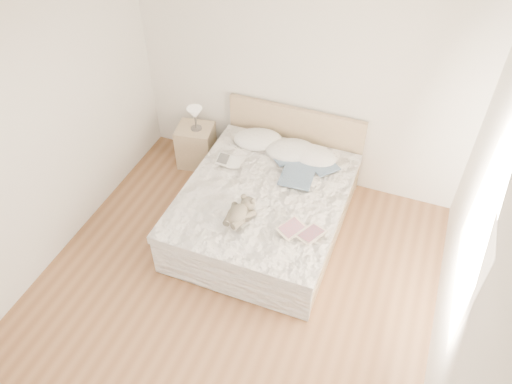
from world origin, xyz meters
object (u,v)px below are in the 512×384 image
bed (266,206)px  nightstand (196,146)px  teddy_bear (237,218)px  table_lamp (195,114)px  childrens_book (301,231)px  photo_book (229,161)px

bed → nightstand: 1.46m
teddy_bear → nightstand: bearing=140.2°
table_lamp → childrens_book: (1.78, -1.26, -0.15)m
nightstand → childrens_book: bearing=-34.8°
bed → nightstand: (-1.25, 0.74, -0.03)m
bed → childrens_book: 0.83m
nightstand → childrens_book: 2.24m
nightstand → bed: bearing=-30.5°
bed → table_lamp: (-1.23, 0.74, 0.47)m
nightstand → table_lamp: bearing=-3.3°
bed → photo_book: bearing=157.8°
bed → photo_book: 0.67m
table_lamp → teddy_bear: (1.13, -1.34, -0.13)m
table_lamp → photo_book: table_lamp is taller
nightstand → teddy_bear: bearing=-49.2°
bed → teddy_bear: (-0.09, -0.60, 0.34)m
childrens_book → teddy_bear: size_ratio=1.17×
teddy_bear → table_lamp: bearing=139.6°
bed → nightstand: bed is taller
photo_book → teddy_bear: size_ratio=0.88×
bed → nightstand: bearing=149.5°
bed → teddy_bear: size_ratio=6.06×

